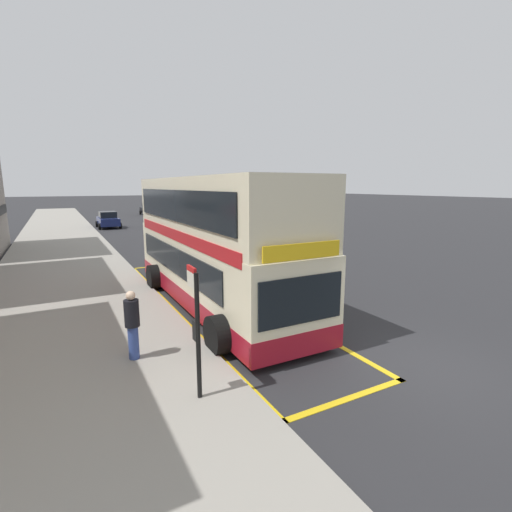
# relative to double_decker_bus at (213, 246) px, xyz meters

# --- Properties ---
(ground_plane) EXTENTS (260.00, 260.00, 0.00)m
(ground_plane) POSITION_rel_double_decker_bus_xyz_m (2.46, 25.24, -2.06)
(ground_plane) COLOR #28282B
(pavement_near) EXTENTS (6.00, 76.00, 0.14)m
(pavement_near) POSITION_rel_double_decker_bus_xyz_m (-4.54, 25.24, -1.99)
(pavement_near) COLOR gray
(pavement_near) RESTS_ON ground
(double_decker_bus) EXTENTS (3.28, 10.61, 4.40)m
(double_decker_bus) POSITION_rel_double_decker_bus_xyz_m (0.00, 0.00, 0.00)
(double_decker_bus) COLOR beige
(double_decker_bus) RESTS_ON ground
(bus_bay_markings) EXTENTS (3.17, 14.24, 0.01)m
(bus_bay_markings) POSITION_rel_double_decker_bus_xyz_m (0.04, 0.18, -2.06)
(bus_bay_markings) COLOR gold
(bus_bay_markings) RESTS_ON ground
(bus_stop_sign) EXTENTS (0.09, 0.51, 2.52)m
(bus_stop_sign) POSITION_rel_double_decker_bus_xyz_m (-2.57, -5.54, -0.42)
(bus_stop_sign) COLOR black
(bus_stop_sign) RESTS_ON pavement_near
(parked_car_navy_behind) EXTENTS (2.09, 4.20, 1.62)m
(parked_car_navy_behind) POSITION_rel_double_decker_bus_xyz_m (-0.17, 27.53, -1.26)
(parked_car_navy_behind) COLOR navy
(parked_car_navy_behind) RESTS_ON ground
(parked_car_black_distant) EXTENTS (2.09, 4.20, 1.62)m
(parked_car_black_distant) POSITION_rel_double_decker_bus_xyz_m (7.14, 42.53, -1.26)
(parked_car_black_distant) COLOR black
(parked_car_black_distant) RESTS_ON ground
(pedestrian_waiting_near_sign) EXTENTS (0.34, 0.34, 1.64)m
(pedestrian_waiting_near_sign) POSITION_rel_double_decker_bus_xyz_m (-3.36, -3.34, -1.04)
(pedestrian_waiting_near_sign) COLOR #33478C
(pedestrian_waiting_near_sign) RESTS_ON pavement_near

